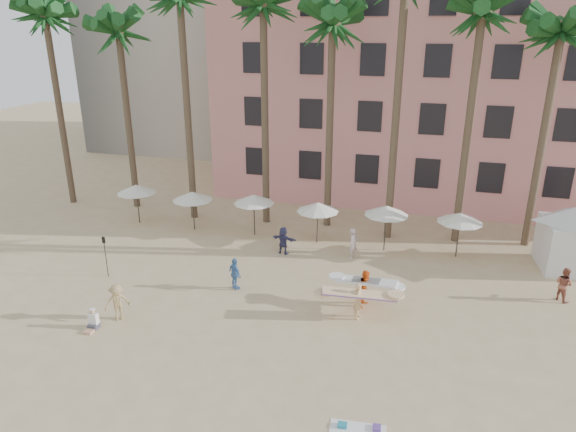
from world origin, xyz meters
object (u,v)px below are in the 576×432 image
(pink_hotel, at_px, (463,86))
(cabana, at_px, (574,232))
(carrier_white, at_px, (366,287))
(carrier_yellow, at_px, (359,298))

(pink_hotel, relative_size, cabana, 7.22)
(cabana, height_order, carrier_white, cabana)
(pink_hotel, bearing_deg, carrier_white, -101.84)
(pink_hotel, relative_size, carrier_yellow, 10.56)
(carrier_yellow, height_order, carrier_white, carrier_white)
(cabana, relative_size, carrier_yellow, 1.46)
(cabana, distance_m, carrier_white, 12.16)
(cabana, bearing_deg, carrier_yellow, -141.44)
(pink_hotel, xyz_separation_m, cabana, (5.75, -13.29, -5.93))
(pink_hotel, relative_size, carrier_white, 12.21)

